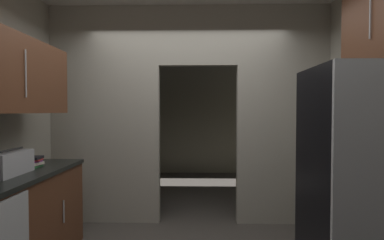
% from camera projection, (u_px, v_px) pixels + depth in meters
% --- Properties ---
extents(kitchen_partition, '(3.59, 0.12, 2.81)m').
position_uv_depth(kitchen_partition, '(186.00, 108.00, 3.81)').
color(kitchen_partition, '#ADA899').
rests_on(kitchen_partition, ground).
extents(adjoining_room_shell, '(3.59, 3.17, 2.81)m').
position_uv_depth(adjoining_room_shell, '(192.00, 114.00, 5.94)').
color(adjoining_room_shell, gray).
rests_on(adjoining_room_shell, ground).
extents(refrigerator, '(0.86, 0.72, 1.78)m').
position_uv_depth(refrigerator, '(370.00, 188.00, 2.16)').
color(refrigerator, black).
rests_on(refrigerator, ground).
extents(lower_cabinet_run, '(0.62, 1.76, 0.91)m').
position_uv_depth(lower_cabinet_run, '(7.00, 230.00, 2.46)').
color(lower_cabinet_run, brown).
rests_on(lower_cabinet_run, ground).
extents(upper_cabinet_counterside, '(0.36, 1.58, 0.66)m').
position_uv_depth(upper_cabinet_counterside, '(4.00, 74.00, 2.43)').
color(upper_cabinet_counterside, brown).
extents(boombox, '(0.16, 0.44, 0.23)m').
position_uv_depth(boombox, '(11.00, 164.00, 2.48)').
color(boombox, '#B2B2B7').
rests_on(boombox, lower_cabinet_run).
extents(book_stack, '(0.14, 0.17, 0.11)m').
position_uv_depth(book_stack, '(35.00, 162.00, 2.82)').
color(book_stack, '#388C47').
rests_on(book_stack, lower_cabinet_run).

